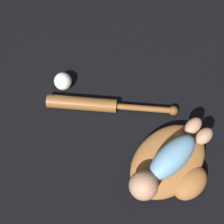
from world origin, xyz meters
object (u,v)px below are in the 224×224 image
baby_figure (167,163)px  baseball_bat (95,105)px  baseball (63,81)px  baseball_glove (171,165)px

baby_figure → baseball_bat: baby_figure is taller
baseball_bat → baseball: (0.09, -0.13, 0.01)m
baseball_bat → baseball_glove: bearing=119.6°
baby_figure → baseball: (0.24, -0.45, -0.10)m
baseball_glove → baseball: bearing=-59.2°
baseball_bat → baseball: 0.16m
baseball_glove → baseball_bat: baseball_glove is taller
baby_figure → baseball_bat: size_ratio=0.75×
baseball_glove → baseball: baseball_glove is taller
baby_figure → baseball: baby_figure is taller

